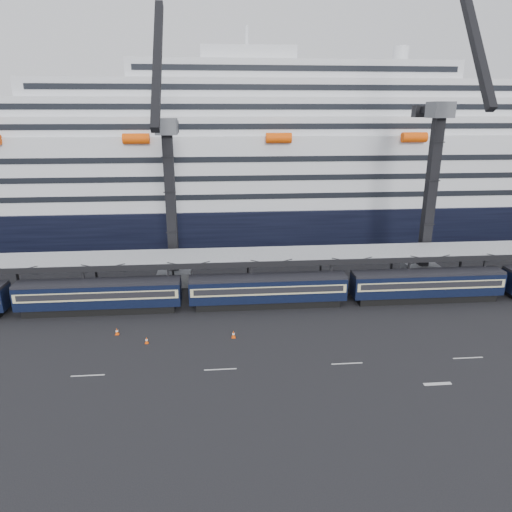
% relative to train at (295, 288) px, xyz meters
% --- Properties ---
extents(ground, '(260.00, 260.00, 0.00)m').
position_rel_train_xyz_m(ground, '(4.65, -10.00, -2.20)').
color(ground, black).
rests_on(ground, ground).
extents(lane_markings, '(111.00, 4.27, 0.02)m').
position_rel_train_xyz_m(lane_markings, '(12.80, -15.23, -2.19)').
color(lane_markings, beige).
rests_on(lane_markings, ground).
extents(train, '(133.05, 3.00, 4.05)m').
position_rel_train_xyz_m(train, '(0.00, 0.00, 0.00)').
color(train, black).
rests_on(train, ground).
extents(canopy, '(130.00, 6.25, 5.53)m').
position_rel_train_xyz_m(canopy, '(4.65, 4.00, 3.05)').
color(canopy, gray).
rests_on(canopy, ground).
extents(cruise_ship, '(214.09, 28.84, 34.00)m').
position_rel_train_xyz_m(cruise_ship, '(3.57, 35.99, 10.14)').
color(cruise_ship, black).
rests_on(cruise_ship, ground).
extents(crane_dark_near, '(4.50, 17.75, 35.08)m').
position_rel_train_xyz_m(crane_dark_near, '(-15.35, 8.59, 9.73)').
color(crane_dark_near, '#4A4B51').
rests_on(crane_dark_near, ground).
extents(crane_dark_mid, '(4.50, 18.24, 39.64)m').
position_rel_train_xyz_m(crane_dark_mid, '(19.65, 7.59, 11.16)').
color(crane_dark_mid, '#4A4B51').
rests_on(crane_dark_mid, ground).
extents(traffic_cone_b, '(0.36, 0.36, 0.71)m').
position_rel_train_xyz_m(traffic_cone_b, '(-16.87, -8.34, -1.85)').
color(traffic_cone_b, '#FF5108').
rests_on(traffic_cone_b, ground).
extents(traffic_cone_c, '(0.39, 0.39, 0.79)m').
position_rel_train_xyz_m(traffic_cone_c, '(-20.30, -6.10, -1.81)').
color(traffic_cone_c, '#FF5108').
rests_on(traffic_cone_c, ground).
extents(traffic_cone_d, '(0.41, 0.41, 0.83)m').
position_rel_train_xyz_m(traffic_cone_d, '(-7.89, -7.87, -1.79)').
color(traffic_cone_d, '#FF5108').
rests_on(traffic_cone_d, ground).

